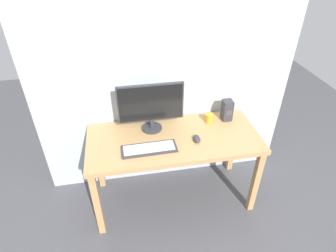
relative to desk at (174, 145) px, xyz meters
The scene contains 8 objects.
ground_plane 0.63m from the desk, ahead, with size 6.00×6.00×0.00m, color #4C4C51.
wall_back 0.94m from the desk, 90.00° to the left, with size 2.30×0.04×3.00m, color #B2BCC6.
desk is the anchor object (origin of this frame).
monitor 0.39m from the desk, 135.17° to the left, with size 0.55×0.17×0.42m.
keyboard_primary 0.27m from the desk, 150.70° to the right, with size 0.43×0.16×0.02m.
mouse 0.22m from the desk, 23.46° to the right, with size 0.06×0.10×0.04m, color #333338.
speaker_right 0.58m from the desk, 19.13° to the left, with size 0.08×0.10×0.19m.
coffee_mug 0.41m from the desk, 24.35° to the left, with size 0.07×0.07×0.08m, color orange.
Camera 1 is at (-0.39, -1.82, 2.14)m, focal length 30.27 mm.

